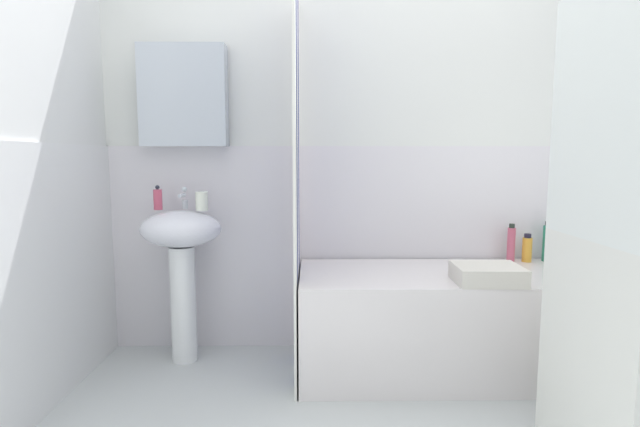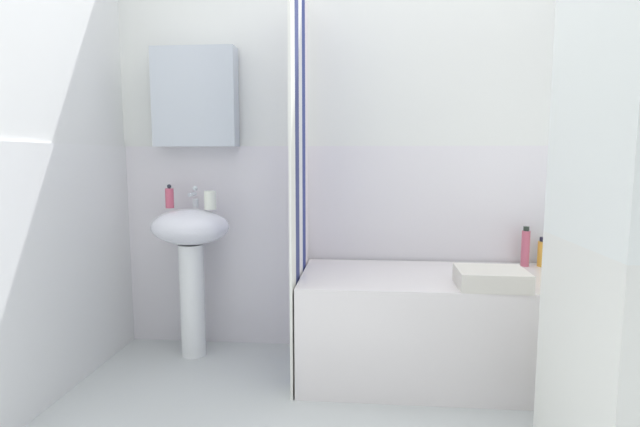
# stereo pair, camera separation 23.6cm
# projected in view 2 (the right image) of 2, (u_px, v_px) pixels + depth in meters

# --- Properties ---
(wall_back_tiled) EXTENTS (3.60, 0.18, 2.40)m
(wall_back_tiled) POSITION_uv_depth(u_px,v_px,m) (371.00, 157.00, 2.82)
(wall_back_tiled) COLOR silver
(wall_back_tiled) RESTS_ON ground_plane
(wall_left_tiled) EXTENTS (0.07, 1.81, 2.40)m
(wall_left_tiled) POSITION_uv_depth(u_px,v_px,m) (16.00, 162.00, 2.04)
(wall_left_tiled) COLOR silver
(wall_left_tiled) RESTS_ON ground_plane
(sink) EXTENTS (0.44, 0.34, 0.85)m
(sink) POSITION_uv_depth(u_px,v_px,m) (191.00, 249.00, 2.74)
(sink) COLOR white
(sink) RESTS_ON ground_plane
(faucet) EXTENTS (0.03, 0.12, 0.12)m
(faucet) POSITION_uv_depth(u_px,v_px,m) (194.00, 197.00, 2.78)
(faucet) COLOR silver
(faucet) RESTS_ON sink
(soap_dispenser) EXTENTS (0.05, 0.05, 0.14)m
(soap_dispenser) POSITION_uv_depth(u_px,v_px,m) (170.00, 198.00, 2.77)
(soap_dispenser) COLOR #C44D66
(soap_dispenser) RESTS_ON sink
(toothbrush_cup) EXTENTS (0.07, 0.07, 0.10)m
(toothbrush_cup) POSITION_uv_depth(u_px,v_px,m) (210.00, 200.00, 2.70)
(toothbrush_cup) COLOR white
(toothbrush_cup) RESTS_ON sink
(bathtub) EXTENTS (1.53, 0.67, 0.54)m
(bathtub) POSITION_uv_depth(u_px,v_px,m) (450.00, 326.00, 2.51)
(bathtub) COLOR white
(bathtub) RESTS_ON ground_plane
(shower_curtain) EXTENTS (0.01, 0.67, 2.00)m
(shower_curtain) POSITION_uv_depth(u_px,v_px,m) (300.00, 184.00, 2.49)
(shower_curtain) COLOR white
(shower_curtain) RESTS_ON ground_plane
(shampoo_bottle) EXTENTS (0.06, 0.06, 0.23)m
(shampoo_bottle) POSITION_uv_depth(u_px,v_px,m) (566.00, 247.00, 2.67)
(shampoo_bottle) COLOR #227A5C
(shampoo_bottle) RESTS_ON bathtub
(conditioner_bottle) EXTENTS (0.05, 0.05, 0.16)m
(conditioner_bottle) POSITION_uv_depth(u_px,v_px,m) (543.00, 253.00, 2.67)
(conditioner_bottle) COLOR gold
(conditioner_bottle) RESTS_ON bathtub
(lotion_bottle) EXTENTS (0.04, 0.04, 0.22)m
(lotion_bottle) POSITION_uv_depth(u_px,v_px,m) (525.00, 247.00, 2.68)
(lotion_bottle) COLOR #BF526A
(lotion_bottle) RESTS_ON bathtub
(towel_folded) EXTENTS (0.32, 0.26, 0.08)m
(towel_folded) POSITION_uv_depth(u_px,v_px,m) (491.00, 278.00, 2.25)
(towel_folded) COLOR silver
(towel_folded) RESTS_ON bathtub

